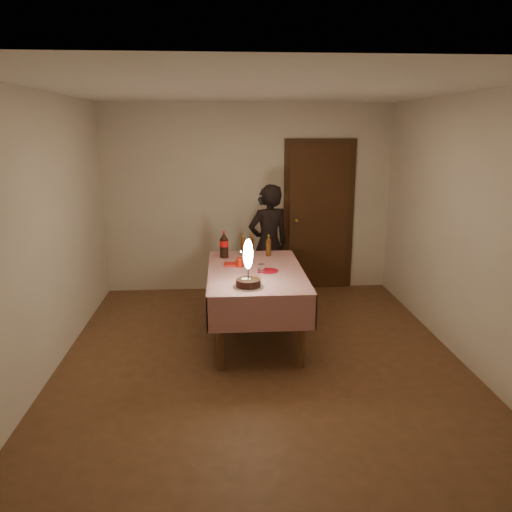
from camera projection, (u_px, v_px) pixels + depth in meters
name	position (u px, v px, depth m)	size (l,w,h in m)	color
ground	(260.00, 356.00, 5.11)	(4.00, 4.50, 0.01)	brown
room_shell	(264.00, 194.00, 4.77)	(4.04, 4.54, 2.62)	beige
dining_table	(256.00, 279.00, 5.39)	(1.02, 1.72, 0.78)	brown
birthday_cake	(248.00, 273.00, 4.76)	(0.30, 0.30, 0.47)	white
red_plate	(268.00, 271.00, 5.33)	(0.22, 0.22, 0.01)	red
red_cup	(240.00, 262.00, 5.48)	(0.08, 0.08, 0.10)	red
clear_cup	(261.00, 268.00, 5.27)	(0.07, 0.07, 0.09)	white
napkin_stack	(231.00, 264.00, 5.56)	(0.15, 0.15, 0.02)	red
cola_bottle	(224.00, 245.00, 5.85)	(0.10, 0.10, 0.32)	black
amber_bottle_left	(243.00, 245.00, 6.01)	(0.06, 0.06, 0.25)	#532C0E
amber_bottle_right	(269.00, 246.00, 5.94)	(0.06, 0.06, 0.25)	#532C0E
amber_bottle_mid	(251.00, 244.00, 6.02)	(0.06, 0.06, 0.25)	#532C0E
photographer	(269.00, 244.00, 6.52)	(0.67, 0.56, 1.57)	black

